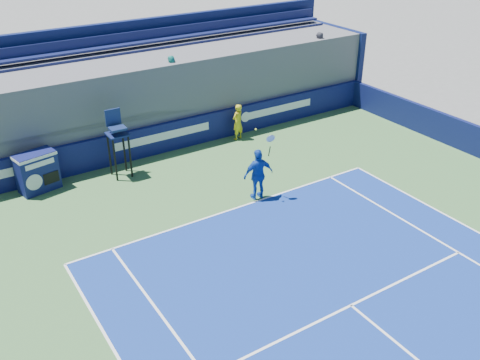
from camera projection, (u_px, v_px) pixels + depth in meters
ball_person at (238, 122)px, 21.94m from camera, size 0.64×0.52×1.51m
back_hoarding at (163, 138)px, 20.89m from camera, size 20.40×0.21×1.20m
match_clock at (37, 171)px, 18.09m from camera, size 1.44×0.97×1.40m
umpire_chair at (117, 137)px, 18.69m from camera, size 0.70×0.70×2.48m
tennis_player at (258, 174)px, 17.52m from camera, size 1.09×0.57×2.57m
stadium_seating at (139, 94)px, 21.84m from camera, size 21.00×4.05×4.40m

